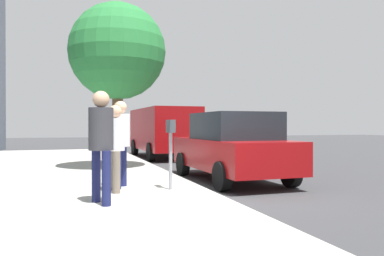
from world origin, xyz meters
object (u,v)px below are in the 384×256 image
Objects in this scene: parking_officer at (120,136)px; pedestrian_at_meter at (115,141)px; traffic_signal at (118,97)px; parked_van_far at (163,129)px; pedestrian_bystander at (101,136)px; street_tree at (117,52)px; parked_sedan_near at (232,147)px; parking_meter at (171,139)px.

pedestrian_at_meter is at bearing -84.44° from parking_officer.
traffic_signal reaches higher than parking_officer.
parked_van_far reaches higher than parking_officer.
pedestrian_bystander is at bearing 160.93° from parked_van_far.
pedestrian_at_meter is 1.18m from pedestrian_bystander.
parking_officer is 0.36× the size of street_tree.
parked_sedan_near is 6.98m from traffic_signal.
parking_meter is at bearing -7.24° from parking_officer.
pedestrian_at_meter is 0.47× the size of traffic_signal.
traffic_signal is at bearing 62.39° from pedestrian_bystander.
street_tree reaches higher than parking_officer.
pedestrian_bystander is 0.38× the size of street_tree.
parked_van_far reaches higher than pedestrian_bystander.
pedestrian_bystander is (-1.11, 0.36, 0.13)m from pedestrian_at_meter.
street_tree is (-5.04, 2.63, 2.38)m from parked_van_far.
parked_sedan_near is at bearing 18.59° from pedestrian_bystander.
parking_officer is at bearing 160.79° from parked_van_far.
street_tree is at bearing 152.46° from parked_van_far.
parking_meter is at bearing 167.25° from parked_van_far.
parked_sedan_near is at bearing 44.45° from parking_officer.
traffic_signal is at bearing 118.10° from parked_van_far.
parking_officer reaches higher than parking_meter.
pedestrian_bystander is 10.86m from parked_van_far.
street_tree is at bearing 108.16° from parking_officer.
traffic_signal reaches higher than pedestrian_at_meter.
parked_van_far is at bearing -61.90° from traffic_signal.
parking_meter is 8.23m from traffic_signal.
parked_van_far is at bearing 95.13° from parking_officer.
parked_sedan_near is (1.68, -2.09, -0.27)m from parking_meter.
pedestrian_bystander is at bearing -107.85° from pedestrian_at_meter.
parked_sedan_near is (1.59, -3.19, -0.24)m from pedestrian_at_meter.
pedestrian_bystander is at bearing 127.30° from parked_sedan_near.
parked_van_far is at bearing -27.54° from street_tree.
parked_van_far is (7.56, 0.00, 0.36)m from parked_sedan_near.
pedestrian_at_meter is at bearing 116.54° from parked_sedan_near.
street_tree is (5.23, -0.92, 2.37)m from pedestrian_bystander.
parking_meter is 0.28× the size of street_tree.
pedestrian_bystander reaches higher than parking_meter.
parked_sedan_near is 0.85× the size of parked_van_far.
traffic_signal is at bearing 82.63° from pedestrian_at_meter.
pedestrian_at_meter is at bearing 172.28° from street_tree.
parked_sedan_near is at bearing 26.75° from pedestrian_at_meter.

